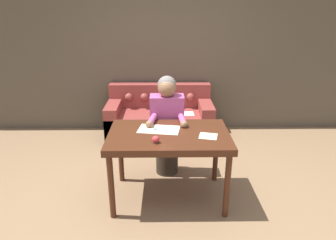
{
  "coord_description": "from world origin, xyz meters",
  "views": [
    {
      "loc": [
        -0.06,
        -2.75,
        2.0
      ],
      "look_at": [
        -0.02,
        0.21,
        0.87
      ],
      "focal_mm": 32.0,
      "sensor_mm": 36.0,
      "label": 1
    }
  ],
  "objects_px": {
    "person": "(167,125)",
    "pin_cushion": "(156,140)",
    "couch": "(160,119)",
    "scissors": "(158,129)",
    "dining_table": "(169,141)"
  },
  "relations": [
    {
      "from": "dining_table",
      "to": "person",
      "type": "relative_size",
      "value": 1.0
    },
    {
      "from": "scissors",
      "to": "pin_cushion",
      "type": "height_order",
      "value": "pin_cushion"
    },
    {
      "from": "person",
      "to": "pin_cushion",
      "type": "relative_size",
      "value": 17.5
    },
    {
      "from": "person",
      "to": "scissors",
      "type": "distance_m",
      "value": 0.46
    },
    {
      "from": "couch",
      "to": "pin_cushion",
      "type": "xyz_separation_m",
      "value": [
        -0.01,
        -1.9,
        0.5
      ]
    },
    {
      "from": "scissors",
      "to": "person",
      "type": "bearing_deg",
      "value": 77.0
    },
    {
      "from": "couch",
      "to": "pin_cushion",
      "type": "height_order",
      "value": "pin_cushion"
    },
    {
      "from": "dining_table",
      "to": "couch",
      "type": "xyz_separation_m",
      "value": [
        -0.12,
        1.67,
        -0.39
      ]
    },
    {
      "from": "person",
      "to": "pin_cushion",
      "type": "height_order",
      "value": "person"
    },
    {
      "from": "person",
      "to": "scissors",
      "type": "bearing_deg",
      "value": -103.0
    },
    {
      "from": "dining_table",
      "to": "pin_cushion",
      "type": "relative_size",
      "value": 17.54
    },
    {
      "from": "person",
      "to": "pin_cushion",
      "type": "xyz_separation_m",
      "value": [
        -0.12,
        -0.77,
        0.16
      ]
    },
    {
      "from": "couch",
      "to": "person",
      "type": "distance_m",
      "value": 1.19
    },
    {
      "from": "couch",
      "to": "person",
      "type": "bearing_deg",
      "value": -84.77
    },
    {
      "from": "dining_table",
      "to": "couch",
      "type": "height_order",
      "value": "couch"
    }
  ]
}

